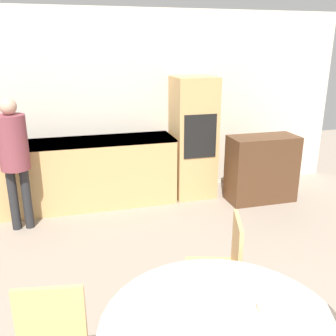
{
  "coord_description": "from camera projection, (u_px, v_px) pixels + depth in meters",
  "views": [
    {
      "loc": [
        -0.89,
        -0.17,
        2.12
      ],
      "look_at": [
        -0.06,
        2.87,
        1.08
      ],
      "focal_mm": 40.0,
      "sensor_mm": 36.0,
      "label": 1
    }
  ],
  "objects": [
    {
      "name": "person_standing",
      "position": [
        14.0,
        151.0,
        4.26
      ],
      "size": [
        0.33,
        0.33,
        1.57
      ],
      "color": "#262628",
      "rests_on": "ground_plane"
    },
    {
      "name": "salt_shaker",
      "position": [
        214.0,
        319.0,
        1.92
      ],
      "size": [
        0.03,
        0.03,
        0.09
      ],
      "color": "white",
      "rests_on": "dining_table"
    },
    {
      "name": "bowl_near",
      "position": [
        271.0,
        308.0,
        2.04
      ],
      "size": [
        0.15,
        0.15,
        0.04
      ],
      "color": "beige",
      "rests_on": "dining_table"
    },
    {
      "name": "sideboard",
      "position": [
        262.0,
        169.0,
        5.25
      ],
      "size": [
        0.95,
        0.45,
        0.93
      ],
      "color": "#51331E",
      "rests_on": "ground_plane"
    },
    {
      "name": "oven_unit",
      "position": [
        193.0,
        138.0,
        5.35
      ],
      "size": [
        0.57,
        0.59,
        1.71
      ],
      "color": "tan",
      "rests_on": "ground_plane"
    },
    {
      "name": "wall_back",
      "position": [
        130.0,
        106.0,
        5.31
      ],
      "size": [
        6.45,
        0.05,
        2.6
      ],
      "color": "silver",
      "rests_on": "ground_plane"
    },
    {
      "name": "kitchen_counter",
      "position": [
        68.0,
        174.0,
        5.02
      ],
      "size": [
        2.88,
        0.6,
        0.92
      ],
      "color": "tan",
      "rests_on": "ground_plane"
    },
    {
      "name": "chair_far_right",
      "position": [
        223.0,
        266.0,
        2.86
      ],
      "size": [
        0.51,
        0.51,
        0.9
      ],
      "rotation": [
        0.0,
        0.0,
        4.39
      ],
      "color": "tan",
      "rests_on": "ground_plane"
    }
  ]
}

